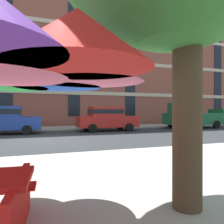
% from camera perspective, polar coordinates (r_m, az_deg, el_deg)
% --- Properties ---
extents(ground_plane, '(120.00, 120.00, 0.00)m').
position_cam_1_polar(ground_plane, '(11.69, -16.29, -6.95)').
color(ground_plane, '#2D3033').
extents(sidewalk_far, '(56.00, 3.60, 0.12)m').
position_cam_1_polar(sidewalk_far, '(18.44, -17.61, -4.15)').
color(sidewalk_far, '#9E998E').
rests_on(sidewalk_far, ground).
extents(apartment_building, '(46.44, 12.08, 19.20)m').
position_cam_1_polar(apartment_building, '(27.80, -18.33, 17.22)').
color(apartment_building, '#934C3D').
rests_on(apartment_building, ground).
extents(sedan_blue, '(4.40, 1.98, 1.78)m').
position_cam_1_polar(sedan_blue, '(15.39, -26.51, -1.70)').
color(sedan_blue, navy).
rests_on(sedan_blue, ground).
extents(sedan_red, '(4.40, 1.98, 1.78)m').
position_cam_1_polar(sedan_red, '(16.11, -1.40, -1.60)').
color(sedan_red, '#B21E19').
rests_on(sedan_red, ground).
extents(pickup_green, '(5.10, 2.12, 2.20)m').
position_cam_1_polar(pickup_green, '(19.89, 19.94, -1.05)').
color(pickup_green, '#195933').
rests_on(pickup_green, ground).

